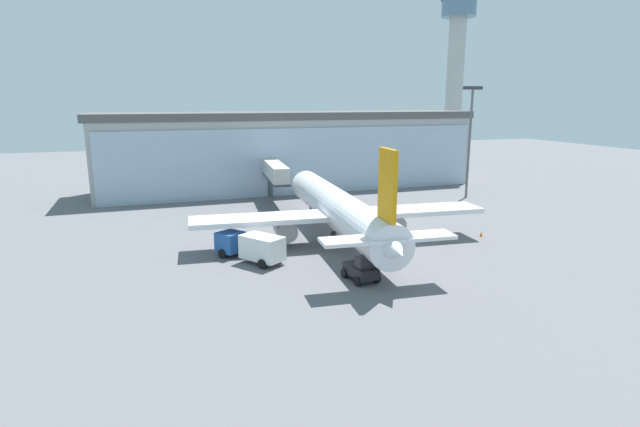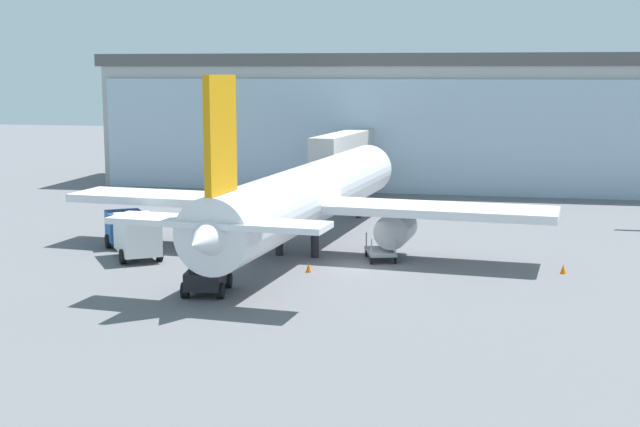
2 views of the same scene
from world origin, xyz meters
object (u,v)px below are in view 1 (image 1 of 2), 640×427
object	(u,v)px
baggage_cart	(389,237)
pushback_tug	(361,270)
jet_bridge	(275,172)
catering_truck	(252,246)
control_tower	(456,62)
safety_cone_nose	(376,253)
safety_cone_wingtip	(481,234)
airplane	(339,210)
apron_light_mast	(470,132)

from	to	relation	value
baggage_cart	pushback_tug	xyz separation A→B (m)	(-7.50, -10.07, 0.47)
jet_bridge	pushback_tug	bearing A→B (deg)	-175.67
catering_truck	baggage_cart	world-z (taller)	catering_truck
control_tower	safety_cone_nose	bearing A→B (deg)	-127.05
pushback_tug	safety_cone_wingtip	xyz separation A→B (m)	(18.18, 8.67, -0.70)
pushback_tug	airplane	bearing A→B (deg)	-19.88
apron_light_mast	airplane	world-z (taller)	apron_light_mast
airplane	pushback_tug	size ratio (longest dim) A/B	10.20
jet_bridge	safety_cone_nose	size ratio (longest dim) A/B	26.00
catering_truck	baggage_cart	distance (m)	15.40
airplane	jet_bridge	bearing A→B (deg)	8.85
catering_truck	safety_cone_nose	xyz separation A→B (m)	(11.77, -2.25, -1.19)
apron_light_mast	airplane	bearing A→B (deg)	-148.35
jet_bridge	airplane	world-z (taller)	airplane
jet_bridge	baggage_cart	world-z (taller)	jet_bridge
pushback_tug	catering_truck	bearing A→B (deg)	35.17
airplane	catering_truck	xyz separation A→B (m)	(-10.19, -3.84, -2.00)
catering_truck	safety_cone_wingtip	xyz separation A→B (m)	(25.92, 0.52, -1.19)
catering_truck	safety_cone_wingtip	distance (m)	25.96
control_tower	airplane	bearing A→B (deg)	-130.21
catering_truck	pushback_tug	bearing A→B (deg)	-171.78
control_tower	safety_cone_nose	world-z (taller)	control_tower
jet_bridge	baggage_cart	size ratio (longest dim) A/B	4.54
control_tower	airplane	xyz separation A→B (m)	(-57.76, -68.34, -21.23)
safety_cone_nose	jet_bridge	bearing A→B (deg)	96.77
baggage_cart	safety_cone_wingtip	size ratio (longest dim) A/B	5.73
control_tower	airplane	distance (m)	91.96
pushback_tug	safety_cone_wingtip	world-z (taller)	pushback_tug
jet_bridge	safety_cone_wingtip	size ratio (longest dim) A/B	26.00
safety_cone_nose	safety_cone_wingtip	xyz separation A→B (m)	(14.16, 2.77, 0.00)
baggage_cart	safety_cone_wingtip	xyz separation A→B (m)	(10.67, -1.40, -0.23)
jet_bridge	airplane	distance (m)	22.25
catering_truck	safety_cone_nose	world-z (taller)	catering_truck
airplane	baggage_cart	bearing A→B (deg)	-106.44
apron_light_mast	safety_cone_wingtip	bearing A→B (deg)	-120.30
baggage_cart	apron_light_mast	bearing A→B (deg)	-67.53
jet_bridge	apron_light_mast	distance (m)	30.35
catering_truck	baggage_cart	xyz separation A→B (m)	(15.25, 1.92, -0.97)
catering_truck	safety_cone_wingtip	size ratio (longest dim) A/B	13.14
control_tower	safety_cone_wingtip	world-z (taller)	control_tower
jet_bridge	airplane	bearing A→B (deg)	-169.99
airplane	control_tower	bearing A→B (deg)	-35.93
control_tower	safety_cone_nose	size ratio (longest dim) A/B	73.12
airplane	apron_light_mast	bearing A→B (deg)	-54.07
apron_light_mast	baggage_cart	bearing A→B (deg)	-139.98
jet_bridge	apron_light_mast	bearing A→B (deg)	-94.44
jet_bridge	catering_truck	world-z (taller)	jet_bridge
airplane	catering_truck	bearing A→B (deg)	114.94
control_tower	pushback_tug	distance (m)	103.14
control_tower	catering_truck	bearing A→B (deg)	-133.27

